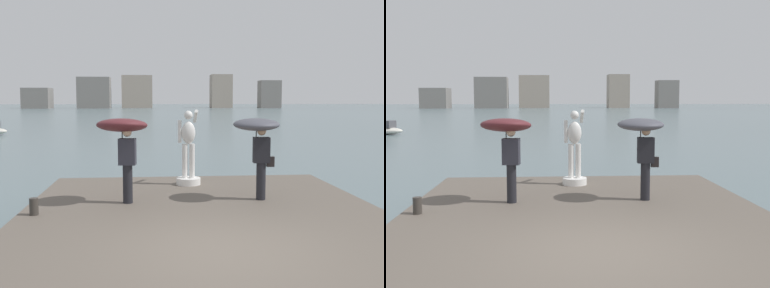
% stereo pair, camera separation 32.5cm
% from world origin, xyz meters
% --- Properties ---
extents(ground_plane, '(400.00, 400.00, 0.00)m').
position_xyz_m(ground_plane, '(0.00, 40.00, 0.00)').
color(ground_plane, slate).
extents(pier, '(7.74, 9.89, 0.40)m').
position_xyz_m(pier, '(0.00, 1.95, 0.20)').
color(pier, '#60564C').
rests_on(pier, ground).
extents(statue_white_figure, '(0.67, 0.90, 2.08)m').
position_xyz_m(statue_white_figure, '(-0.08, 5.58, 1.20)').
color(statue_white_figure, white).
rests_on(statue_white_figure, pier).
extents(onlooker_left, '(1.31, 1.32, 1.98)m').
position_xyz_m(onlooker_left, '(-1.73, 3.47, 2.00)').
color(onlooker_left, black).
rests_on(onlooker_left, pier).
extents(onlooker_right, '(1.15, 1.16, 1.94)m').
position_xyz_m(onlooker_right, '(1.39, 3.55, 1.96)').
color(onlooker_right, black).
rests_on(onlooker_right, pier).
extents(mooring_bollard, '(0.18, 0.18, 0.35)m').
position_xyz_m(mooring_bollard, '(-3.51, 2.49, 0.58)').
color(mooring_bollard, '#38332D').
rests_on(mooring_bollard, pier).
extents(distant_skyline, '(76.68, 11.45, 10.30)m').
position_xyz_m(distant_skyline, '(-2.42, 133.30, 4.46)').
color(distant_skyline, gray).
rests_on(distant_skyline, ground).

